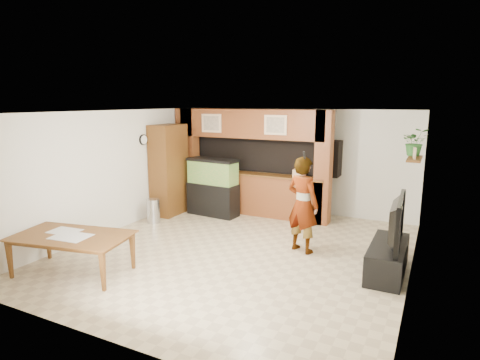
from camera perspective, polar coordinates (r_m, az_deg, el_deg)
The scene contains 21 objects.
floor at distance 7.69m, azimuth -0.41°, elevation -10.10°, with size 6.50×6.50×0.00m, color tan.
ceiling at distance 7.17m, azimuth -0.44°, elevation 9.65°, with size 6.50×6.50×0.00m, color white.
wall_back at distance 10.28m, azimuth 7.79°, elevation 2.73°, with size 6.00×6.00×0.00m, color silver.
wall_left at distance 9.06m, azimuth -17.62°, elevation 1.17°, with size 6.50×6.50×0.00m, color silver.
wall_right at distance 6.57m, azimuth 23.65°, elevation -2.91°, with size 6.50×6.50×0.00m, color silver.
partition at distance 10.06m, azimuth 1.54°, elevation 2.72°, with size 4.20×0.99×2.60m.
wall_clock at distance 9.69m, azimuth -13.58°, elevation 5.59°, with size 0.05×0.25×0.25m.
wall_shelf at distance 8.42m, azimuth 23.58°, elevation 2.80°, with size 0.25×0.90×0.04m, color brown.
pantry_cabinet at distance 10.08m, azimuth -10.10°, elevation 1.43°, with size 0.56×0.91×2.23m, color brown.
trash_can at distance 9.56m, azimuth -12.23°, elevation -4.31°, with size 0.31×0.31×0.56m, color #B2B2B7.
aquarium at distance 9.90m, azimuth -3.88°, elevation -1.10°, with size 1.27×0.48×1.41m.
tv_stand at distance 7.13m, azimuth 20.25°, elevation -10.44°, with size 0.55×1.49×0.50m, color black.
television at distance 6.93m, azimuth 20.61°, elevation -5.45°, with size 1.38×0.18×0.80m, color black.
photo_frame at distance 8.21m, azimuth 23.58°, elevation 3.50°, with size 0.03×0.16×0.21m, color tan.
potted_plant at distance 8.69m, azimuth 23.65°, elevation 4.98°, with size 0.49×0.43×0.55m, color #2B6628.
person at distance 7.53m, azimuth 8.91°, elevation -3.47°, with size 0.66×0.43×1.81m, color tan.
microphone at distance 7.18m, azimuth 9.13°, elevation 3.50°, with size 0.03×0.03×0.15m, color black.
dining_table at distance 7.17m, azimuth -22.84°, elevation -9.81°, with size 1.87×1.05×0.66m, color brown.
newspaper_a at distance 7.00m, azimuth -22.92°, elevation -7.42°, with size 0.59×0.43×0.01m, color silver.
newspaper_b at distance 7.33m, azimuth -23.67°, elevation -6.68°, with size 0.50×0.36×0.01m, color silver.
counter_box at distance 9.44m, azimuth 8.43°, elevation 0.94°, with size 0.28×0.19×0.19m, color tan.
Camera 1 is at (3.24, -6.39, 2.79)m, focal length 30.00 mm.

